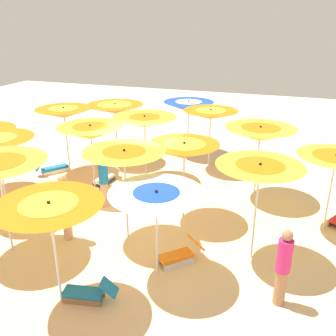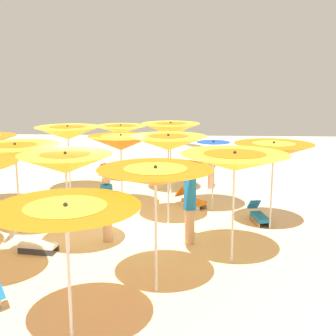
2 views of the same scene
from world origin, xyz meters
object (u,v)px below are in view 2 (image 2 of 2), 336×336
object	(u,v)px
lounger_2	(192,200)
lounger_5	(34,243)
beach_umbrella_3	(274,151)
lounger_3	(54,219)
beach_umbrella_15	(121,130)
beachgoer_1	(211,164)
beachgoer_0	(190,204)
lounger_0	(259,216)
lounger_4	(111,173)
beach_umbrella_11	(171,129)
beach_umbrella_5	(66,163)
beach_umbrella_1	(156,177)
beach_umbrella_2	(235,162)
beach_umbrella_14	(68,133)
beach_umbrella_10	(121,143)
beachgoer_2	(107,208)
beach_umbrella_0	(66,219)
beach_umbrella_9	(15,152)
beach_umbrella_6	(168,143)
beach_umbrella_7	(213,147)

from	to	relation	value
lounger_2	lounger_5	world-z (taller)	lounger_5
beach_umbrella_3	lounger_3	xyz separation A→B (m)	(0.18, -5.87, -1.93)
beach_umbrella_15	beachgoer_1	world-z (taller)	beach_umbrella_15
beach_umbrella_3	beachgoer_0	xyz separation A→B (m)	(1.21, -2.17, -1.14)
lounger_0	lounger_4	world-z (taller)	lounger_0
beach_umbrella_3	beach_umbrella_11	xyz separation A→B (m)	(-3.59, -2.88, 0.13)
beach_umbrella_5	lounger_3	bearing A→B (deg)	-152.51
beachgoer_0	beach_umbrella_1	bearing A→B (deg)	-44.38
beach_umbrella_2	beach_umbrella_11	bearing A→B (deg)	-164.25
beach_umbrella_14	beach_umbrella_11	bearing A→B (deg)	95.18
beach_umbrella_10	lounger_5	size ratio (longest dim) A/B	1.88
beach_umbrella_11	beachgoer_2	distance (m)	5.13
beach_umbrella_2	beachgoer_0	bearing A→B (deg)	-138.50
beachgoer_0	lounger_4	bearing A→B (deg)	174.12
beach_umbrella_0	beach_umbrella_15	bearing A→B (deg)	-174.86
beach_umbrella_3	beach_umbrella_14	bearing A→B (deg)	-117.09
beach_umbrella_5	beach_umbrella_1	bearing A→B (deg)	50.70
beach_umbrella_2	beach_umbrella_0	bearing A→B (deg)	-40.96
beach_umbrella_9	lounger_0	size ratio (longest dim) A/B	2.00
beach_umbrella_15	lounger_4	world-z (taller)	beach_umbrella_15
beach_umbrella_0	beachgoer_2	bearing A→B (deg)	-176.49
lounger_3	beach_umbrella_3	bearing A→B (deg)	165.21
beach_umbrella_11	lounger_3	world-z (taller)	beach_umbrella_11
beach_umbrella_3	lounger_0	world-z (taller)	beach_umbrella_3
beach_umbrella_10	beach_umbrella_11	bearing A→B (deg)	147.68
beach_umbrella_15	beach_umbrella_6	bearing A→B (deg)	22.78
beach_umbrella_7	beach_umbrella_9	distance (m)	5.62
lounger_2	lounger_3	world-z (taller)	lounger_3
lounger_3	beachgoer_1	world-z (taller)	beachgoer_1
beach_umbrella_15	beachgoer_0	xyz separation A→B (m)	(6.59, 2.75, -1.04)
beach_umbrella_1	beach_umbrella_11	bearing A→B (deg)	-179.23
lounger_4	lounger_5	size ratio (longest dim) A/B	0.98
beach_umbrella_11	lounger_5	bearing A→B (deg)	-27.81
beach_umbrella_6	beachgoer_1	xyz separation A→B (m)	(-4.05, 1.35, -1.36)
lounger_2	lounger_3	distance (m)	4.31
beach_umbrella_14	beachgoer_0	bearing A→B (deg)	43.37
beach_umbrella_3	beach_umbrella_6	world-z (taller)	beach_umbrella_6
beach_umbrella_6	lounger_5	bearing A→B (deg)	-53.65
lounger_4	beach_umbrella_7	bearing A→B (deg)	-17.43
beach_umbrella_1	beachgoer_0	bearing A→B (deg)	166.24
beach_umbrella_11	beach_umbrella_6	bearing A→B (deg)	1.84
beach_umbrella_1	beachgoer_1	size ratio (longest dim) A/B	1.40
beach_umbrella_1	beach_umbrella_11	world-z (taller)	beach_umbrella_11
beach_umbrella_2	lounger_2	size ratio (longest dim) A/B	2.33
beach_umbrella_3	beach_umbrella_1	bearing A→B (deg)	-36.80
beach_umbrella_7	beachgoer_0	world-z (taller)	beach_umbrella_7
beach_umbrella_5	lounger_0	size ratio (longest dim) A/B	1.99
beach_umbrella_7	beach_umbrella_11	world-z (taller)	beach_umbrella_11
beach_umbrella_7	beach_umbrella_9	world-z (taller)	beach_umbrella_9
beach_umbrella_5	lounger_2	xyz separation A→B (m)	(-3.88, 2.84, -1.91)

